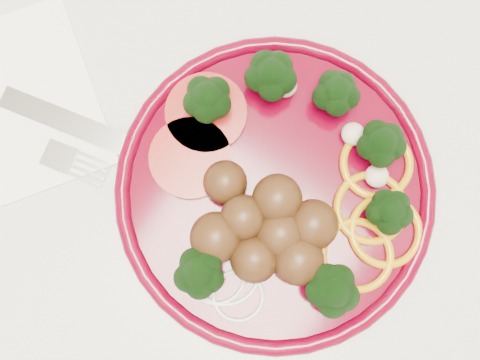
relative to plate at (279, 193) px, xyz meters
The scene contains 3 objects.
counter 0.48m from the plate, 165.48° to the right, with size 2.40×0.60×0.90m.
plate is the anchor object (origin of this frame).
napkin 0.26m from the plate, 163.39° to the right, with size 0.17×0.17×0.00m, color white.
Camera 1 is at (0.11, 1.66, 1.43)m, focal length 45.00 mm.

